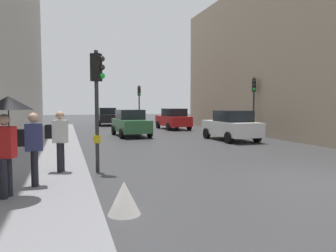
{
  "coord_description": "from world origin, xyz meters",
  "views": [
    {
      "loc": [
        -6.42,
        -7.35,
        2.14
      ],
      "look_at": [
        -1.99,
        6.79,
        1.14
      ],
      "focal_mm": 34.92,
      "sensor_mm": 36.0,
      "label": 1
    }
  ],
  "objects_px": {
    "car_white_compact": "(231,126)",
    "traffic_light_mid_street": "(254,96)",
    "car_green_estate": "(131,123)",
    "pedestrian_with_grey_backpack": "(32,145)",
    "pedestrian_with_black_backpack": "(59,138)",
    "car_red_sedan": "(173,119)",
    "car_dark_suv": "(107,117)",
    "pedestrian_with_umbrella": "(7,118)",
    "warning_sign_triangle": "(124,198)",
    "traffic_light_near_right": "(97,89)",
    "traffic_light_far_median": "(139,98)"
  },
  "relations": [
    {
      "from": "car_white_compact",
      "to": "traffic_light_mid_street",
      "type": "bearing_deg",
      "value": 35.64
    },
    {
      "from": "car_green_estate",
      "to": "pedestrian_with_grey_backpack",
      "type": "distance_m",
      "value": 13.88
    },
    {
      "from": "pedestrian_with_grey_backpack",
      "to": "pedestrian_with_black_backpack",
      "type": "bearing_deg",
      "value": 69.54
    },
    {
      "from": "car_red_sedan",
      "to": "car_white_compact",
      "type": "distance_m",
      "value": 9.13
    },
    {
      "from": "car_dark_suv",
      "to": "car_red_sedan",
      "type": "height_order",
      "value": "same"
    },
    {
      "from": "car_dark_suv",
      "to": "pedestrian_with_umbrella",
      "type": "relative_size",
      "value": 1.97
    },
    {
      "from": "traffic_light_mid_street",
      "to": "pedestrian_with_grey_backpack",
      "type": "height_order",
      "value": "traffic_light_mid_street"
    },
    {
      "from": "car_green_estate",
      "to": "pedestrian_with_black_backpack",
      "type": "distance_m",
      "value": 12.22
    },
    {
      "from": "car_dark_suv",
      "to": "warning_sign_triangle",
      "type": "height_order",
      "value": "car_dark_suv"
    },
    {
      "from": "pedestrian_with_black_backpack",
      "to": "pedestrian_with_grey_backpack",
      "type": "bearing_deg",
      "value": -110.46
    },
    {
      "from": "pedestrian_with_umbrella",
      "to": "traffic_light_near_right",
      "type": "bearing_deg",
      "value": 53.22
    },
    {
      "from": "traffic_light_near_right",
      "to": "car_red_sedan",
      "type": "relative_size",
      "value": 0.88
    },
    {
      "from": "traffic_light_mid_street",
      "to": "car_red_sedan",
      "type": "relative_size",
      "value": 0.91
    },
    {
      "from": "car_dark_suv",
      "to": "pedestrian_with_black_backpack",
      "type": "distance_m",
      "value": 23.5
    },
    {
      "from": "traffic_light_mid_street",
      "to": "traffic_light_far_median",
      "type": "distance_m",
      "value": 11.93
    },
    {
      "from": "warning_sign_triangle",
      "to": "car_white_compact",
      "type": "bearing_deg",
      "value": 53.13
    },
    {
      "from": "traffic_light_far_median",
      "to": "car_green_estate",
      "type": "height_order",
      "value": "traffic_light_far_median"
    },
    {
      "from": "pedestrian_with_umbrella",
      "to": "pedestrian_with_grey_backpack",
      "type": "xyz_separation_m",
      "value": [
        0.37,
        0.94,
        -0.68
      ]
    },
    {
      "from": "car_dark_suv",
      "to": "warning_sign_triangle",
      "type": "bearing_deg",
      "value": -96.17
    },
    {
      "from": "traffic_light_far_median",
      "to": "car_dark_suv",
      "type": "xyz_separation_m",
      "value": [
        -2.53,
        3.46,
        -1.78
      ]
    },
    {
      "from": "traffic_light_near_right",
      "to": "traffic_light_mid_street",
      "type": "relative_size",
      "value": 0.97
    },
    {
      "from": "pedestrian_with_umbrella",
      "to": "car_red_sedan",
      "type": "bearing_deg",
      "value": 62.27
    },
    {
      "from": "car_white_compact",
      "to": "pedestrian_with_black_backpack",
      "type": "bearing_deg",
      "value": -143.02
    },
    {
      "from": "traffic_light_near_right",
      "to": "warning_sign_triangle",
      "type": "relative_size",
      "value": 5.81
    },
    {
      "from": "car_green_estate",
      "to": "pedestrian_with_umbrella",
      "type": "relative_size",
      "value": 2.0
    },
    {
      "from": "traffic_light_mid_street",
      "to": "warning_sign_triangle",
      "type": "bearing_deg",
      "value": -130.25
    },
    {
      "from": "car_red_sedan",
      "to": "pedestrian_with_grey_backpack",
      "type": "bearing_deg",
      "value": -118.03
    },
    {
      "from": "traffic_light_near_right",
      "to": "car_dark_suv",
      "type": "distance_m",
      "value": 23.07
    },
    {
      "from": "car_white_compact",
      "to": "warning_sign_triangle",
      "type": "xyz_separation_m",
      "value": [
        -8.19,
        -10.92,
        -0.55
      ]
    },
    {
      "from": "car_white_compact",
      "to": "pedestrian_with_black_backpack",
      "type": "relative_size",
      "value": 2.4
    },
    {
      "from": "traffic_light_mid_street",
      "to": "pedestrian_with_umbrella",
      "type": "distance_m",
      "value": 17.46
    },
    {
      "from": "traffic_light_mid_street",
      "to": "car_green_estate",
      "type": "height_order",
      "value": "traffic_light_mid_street"
    },
    {
      "from": "pedestrian_with_black_backpack",
      "to": "car_red_sedan",
      "type": "bearing_deg",
      "value": 61.29
    },
    {
      "from": "car_dark_suv",
      "to": "car_green_estate",
      "type": "bearing_deg",
      "value": -89.29
    },
    {
      "from": "car_green_estate",
      "to": "traffic_light_near_right",
      "type": "bearing_deg",
      "value": -105.89
    },
    {
      "from": "traffic_light_far_median",
      "to": "pedestrian_with_umbrella",
      "type": "height_order",
      "value": "traffic_light_far_median"
    },
    {
      "from": "car_red_sedan",
      "to": "car_white_compact",
      "type": "relative_size",
      "value": 1.01
    },
    {
      "from": "pedestrian_with_black_backpack",
      "to": "traffic_light_far_median",
      "type": "bearing_deg",
      "value": 71.18
    },
    {
      "from": "car_white_compact",
      "to": "pedestrian_with_umbrella",
      "type": "xyz_separation_m",
      "value": [
        -10.4,
        -9.61,
        0.96
      ]
    },
    {
      "from": "traffic_light_far_median",
      "to": "car_dark_suv",
      "type": "relative_size",
      "value": 0.91
    },
    {
      "from": "traffic_light_mid_street",
      "to": "car_dark_suv",
      "type": "xyz_separation_m",
      "value": [
        -7.96,
        14.09,
        -1.81
      ]
    },
    {
      "from": "traffic_light_mid_street",
      "to": "traffic_light_far_median",
      "type": "relative_size",
      "value": 1.01
    },
    {
      "from": "car_dark_suv",
      "to": "pedestrian_with_grey_backpack",
      "type": "bearing_deg",
      "value": -100.89
    },
    {
      "from": "traffic_light_near_right",
      "to": "car_green_estate",
      "type": "bearing_deg",
      "value": 74.11
    },
    {
      "from": "car_dark_suv",
      "to": "car_white_compact",
      "type": "xyz_separation_m",
      "value": [
        5.28,
        -16.01,
        0.0
      ]
    },
    {
      "from": "traffic_light_near_right",
      "to": "pedestrian_with_grey_backpack",
      "type": "height_order",
      "value": "traffic_light_near_right"
    },
    {
      "from": "pedestrian_with_umbrella",
      "to": "pedestrian_with_black_backpack",
      "type": "xyz_separation_m",
      "value": [
        0.95,
        2.49,
        -0.68
      ]
    },
    {
      "from": "car_dark_suv",
      "to": "traffic_light_near_right",
      "type": "bearing_deg",
      "value": -97.54
    },
    {
      "from": "traffic_light_far_median",
      "to": "car_white_compact",
      "type": "height_order",
      "value": "traffic_light_far_median"
    },
    {
      "from": "traffic_light_far_median",
      "to": "pedestrian_with_umbrella",
      "type": "relative_size",
      "value": 1.8
    }
  ]
}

